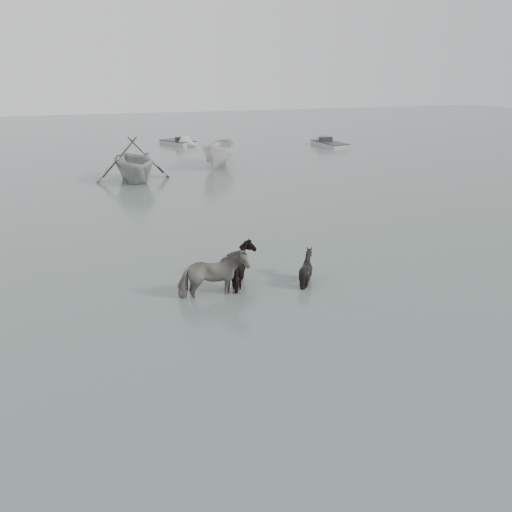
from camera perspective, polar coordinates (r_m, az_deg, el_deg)
The scene contains 8 objects.
ground at distance 14.99m, azimuth -4.19°, elevation -4.39°, with size 140.00×140.00×0.00m, color #52625A.
pony_pinto at distance 14.56m, azimuth -4.96°, elevation -1.51°, with size 0.93×2.03×1.72m, color black.
pony_dark at distance 15.47m, azimuth -1.24°, elevation -0.61°, with size 1.44×1.23×1.45m, color black.
pony_black at distance 15.74m, azimuth 5.81°, elevation -0.60°, with size 1.06×1.19×1.31m, color black.
rowboat_trail at distance 31.30m, azimuth -13.87°, elevation 10.89°, with size 4.60×5.33×2.81m, color #A8AAA8.
boat_small at distance 35.35m, azimuth -4.23°, elevation 11.70°, with size 1.85×4.91×1.90m, color beige.
skiff_port at distance 45.47m, azimuth 8.43°, elevation 12.76°, with size 5.65×1.60×0.75m, color #A1A3A0, non-canonical shape.
skiff_mid at distance 46.64m, azimuth -8.92°, elevation 12.92°, with size 4.62×1.60×0.75m, color #A0A3A0, non-canonical shape.
Camera 1 is at (-3.31, -13.20, 6.28)m, focal length 35.00 mm.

